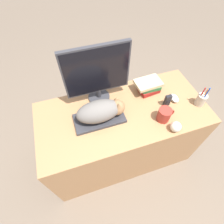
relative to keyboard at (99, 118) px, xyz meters
The scene contains 11 objects.
ground_plane 0.85m from the keyboard, 57.48° to the right, with size 12.00×12.00×0.00m, color #6B5B4C.
desk 0.44m from the keyboard, ahead, with size 1.37×0.64×0.75m.
keyboard is the anchor object (origin of this frame).
cat 0.09m from the keyboard, ahead, with size 0.36×0.17×0.16m.
monitor 0.34m from the keyboard, 75.02° to the left, with size 0.49×0.18×0.49m.
computer_mouse 0.64m from the keyboard, ahead, with size 0.06×0.09×0.04m.
coffee_mug 0.49m from the keyboard, 17.55° to the right, with size 0.13×0.10×0.11m.
pen_cup 0.82m from the keyboard, ahead, with size 0.07×0.07×0.20m.
baseball 0.56m from the keyboard, 27.54° to the right, with size 0.08×0.08×0.08m.
phone 0.56m from the keyboard, ahead, with size 0.05×0.03×0.11m.
book_stack 0.51m from the keyboard, 18.40° to the left, with size 0.23×0.16×0.10m.
Camera 1 is at (-0.34, -0.44, 1.86)m, focal length 28.00 mm.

